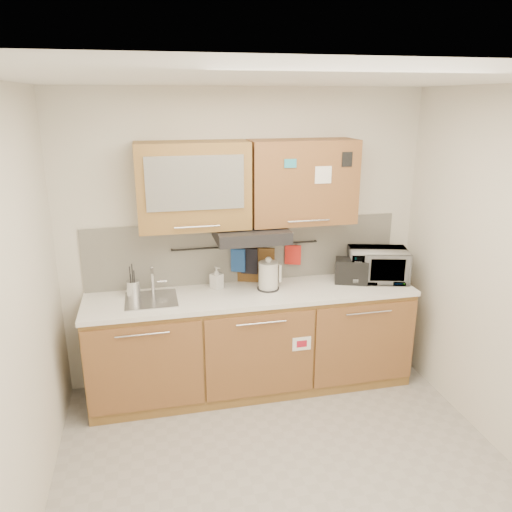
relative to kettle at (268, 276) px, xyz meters
name	(u,v)px	position (x,y,z in m)	size (l,w,h in m)	color
floor	(290,479)	(-0.15, -1.23, -1.04)	(3.20, 3.20, 0.00)	#9E9993
ceiling	(300,79)	(-0.15, -1.23, 1.56)	(3.20, 3.20, 0.00)	white
wall_back	(245,240)	(-0.15, 0.27, 0.26)	(3.20, 3.20, 0.00)	silver
wall_left	(12,330)	(-1.75, -1.23, 0.26)	(3.00, 3.00, 0.00)	silver
base_cabinet	(253,346)	(-0.15, -0.04, -0.63)	(2.80, 0.64, 0.88)	olive
countertop	(253,294)	(-0.15, -0.04, -0.14)	(2.82, 0.62, 0.04)	white
backsplash	(245,251)	(-0.15, 0.26, 0.16)	(2.80, 0.02, 0.56)	silver
upper_cabinets	(248,184)	(-0.15, 0.09, 0.79)	(1.82, 0.37, 0.70)	olive
range_hood	(251,234)	(-0.15, 0.02, 0.38)	(0.60, 0.46, 0.10)	black
sink	(151,299)	(-1.00, -0.02, -0.11)	(0.42, 0.40, 0.26)	silver
utensil_rail	(246,246)	(-0.15, 0.22, 0.22)	(0.02, 0.02, 1.30)	black
utensil_crock	(133,288)	(-1.14, 0.08, -0.04)	(0.15, 0.15, 0.28)	silver
kettle	(268,276)	(0.00, 0.00, 0.00)	(0.21, 0.19, 0.30)	silver
toaster	(351,271)	(0.77, 0.00, -0.01)	(0.33, 0.26, 0.22)	black
microwave	(378,265)	(1.02, 0.01, 0.03)	(0.52, 0.35, 0.29)	#999999
soap_bottle	(217,278)	(-0.43, 0.12, -0.02)	(0.09, 0.09, 0.20)	#999999
cutting_board	(255,270)	(-0.07, 0.20, -0.01)	(0.34, 0.02, 0.42)	brown
oven_mitt	(238,260)	(-0.23, 0.20, 0.10)	(0.13, 0.03, 0.21)	navy
dark_pouch	(249,261)	(-0.12, 0.20, 0.09)	(0.15, 0.04, 0.23)	black
pot_holder	(293,255)	(0.28, 0.20, 0.11)	(0.14, 0.02, 0.18)	red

